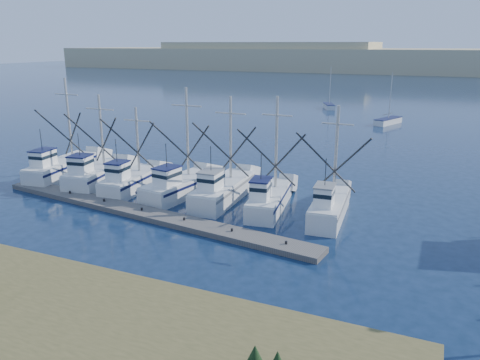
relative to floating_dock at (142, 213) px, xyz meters
name	(u,v)px	position (x,y,z in m)	size (l,w,h in m)	color
ground	(215,269)	(8.99, -5.72, -0.19)	(500.00, 500.00, 0.00)	#0C1D36
floating_dock	(142,213)	(0.00, 0.00, 0.00)	(28.94, 1.93, 0.39)	#645F5A
dune_ridge	(422,60)	(8.99, 204.28, 4.81)	(360.00, 60.00, 10.00)	tan
trawler_fleet	(167,184)	(-0.83, 4.92, 0.79)	(29.10, 8.84, 9.36)	silver
sailboat_near	(388,121)	(12.14, 50.24, 0.30)	(3.81, 6.39, 8.10)	silver
sailboat_far	(329,106)	(-0.81, 64.67, 0.32)	(3.39, 5.22, 8.10)	silver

